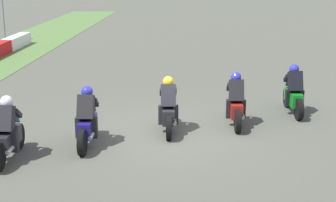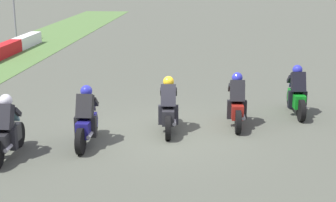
% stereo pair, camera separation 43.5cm
% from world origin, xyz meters
% --- Properties ---
extents(ground_plane, '(120.00, 120.00, 0.00)m').
position_xyz_m(ground_plane, '(0.00, 0.00, 0.00)').
color(ground_plane, '#4B4E42').
extents(rider_lane_a, '(2.04, 0.55, 1.51)m').
position_xyz_m(rider_lane_a, '(2.10, -3.75, 0.62)').
color(rider_lane_a, black).
rests_on(rider_lane_a, ground_plane).
extents(rider_lane_b, '(2.04, 0.54, 1.51)m').
position_xyz_m(rider_lane_b, '(0.86, -1.89, 0.62)').
color(rider_lane_b, black).
rests_on(rider_lane_b, ground_plane).
extents(rider_lane_c, '(2.04, 0.55, 1.51)m').
position_xyz_m(rider_lane_c, '(0.19, -0.02, 0.62)').
color(rider_lane_c, black).
rests_on(rider_lane_c, ground_plane).
extents(rider_lane_d, '(2.04, 0.54, 1.51)m').
position_xyz_m(rider_lane_d, '(-1.01, 1.95, 0.62)').
color(rider_lane_d, black).
rests_on(rider_lane_d, ground_plane).
extents(rider_lane_e, '(2.04, 0.54, 1.51)m').
position_xyz_m(rider_lane_e, '(-2.05, 3.60, 0.62)').
color(rider_lane_e, black).
rests_on(rider_lane_e, ground_plane).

